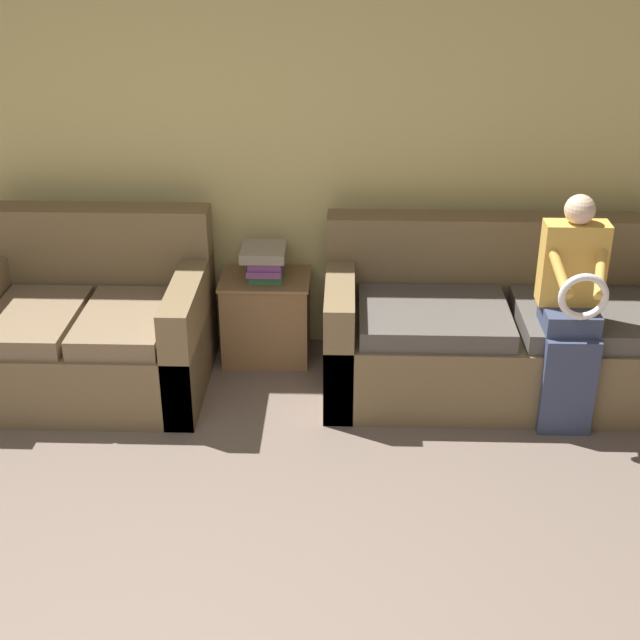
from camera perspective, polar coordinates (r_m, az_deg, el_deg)
wall_back at (r=5.28m, az=-5.76°, el=11.40°), size 7.65×0.06×2.55m
couch_main at (r=5.13m, az=11.86°, el=-0.81°), size 2.05×0.90×0.91m
couch_side at (r=5.22m, az=-14.53°, el=-0.67°), size 1.33×0.97×0.95m
child_left_seated at (r=4.71m, az=15.81°, el=0.81°), size 0.33×0.37×1.23m
side_shelf at (r=5.36m, az=-3.46°, el=0.25°), size 0.53×0.41×0.52m
book_stack at (r=5.22m, az=-3.52°, el=3.78°), size 0.26×0.31×0.19m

